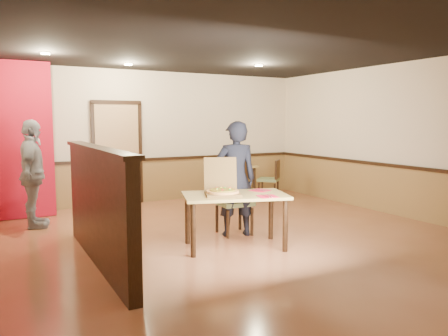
# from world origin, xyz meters

# --- Properties ---
(floor) EXTENTS (7.00, 7.00, 0.00)m
(floor) POSITION_xyz_m (0.00, 0.00, 0.00)
(floor) COLOR #A86341
(floor) RESTS_ON ground
(ceiling) EXTENTS (7.00, 7.00, 0.00)m
(ceiling) POSITION_xyz_m (0.00, 0.00, 2.80)
(ceiling) COLOR black
(ceiling) RESTS_ON wall_back
(wall_back) EXTENTS (7.00, 0.00, 7.00)m
(wall_back) POSITION_xyz_m (0.00, 3.50, 1.40)
(wall_back) COLOR beige
(wall_back) RESTS_ON floor
(wall_right) EXTENTS (0.00, 7.00, 7.00)m
(wall_right) POSITION_xyz_m (3.50, 0.00, 1.40)
(wall_right) COLOR beige
(wall_right) RESTS_ON floor
(wainscot_back) EXTENTS (7.00, 0.04, 0.90)m
(wainscot_back) POSITION_xyz_m (0.00, 3.47, 0.45)
(wainscot_back) COLOR olive
(wainscot_back) RESTS_ON floor
(chair_rail_back) EXTENTS (7.00, 0.06, 0.06)m
(chair_rail_back) POSITION_xyz_m (0.00, 3.45, 0.92)
(chair_rail_back) COLOR black
(chair_rail_back) RESTS_ON wall_back
(wainscot_right) EXTENTS (0.04, 7.00, 0.90)m
(wainscot_right) POSITION_xyz_m (3.47, 0.00, 0.45)
(wainscot_right) COLOR olive
(wainscot_right) RESTS_ON floor
(chair_rail_right) EXTENTS (0.06, 7.00, 0.06)m
(chair_rail_right) POSITION_xyz_m (3.45, 0.00, 0.92)
(chair_rail_right) COLOR black
(chair_rail_right) RESTS_ON wall_right
(back_door) EXTENTS (0.90, 0.06, 2.10)m
(back_door) POSITION_xyz_m (-0.80, 3.46, 1.05)
(back_door) COLOR tan
(back_door) RESTS_ON wall_back
(booth_partition) EXTENTS (0.20, 3.10, 1.44)m
(booth_partition) POSITION_xyz_m (-2.00, -0.20, 0.74)
(booth_partition) COLOR black
(booth_partition) RESTS_ON floor
(red_accent_panel) EXTENTS (1.60, 0.20, 2.78)m
(red_accent_panel) POSITION_xyz_m (-2.90, 3.00, 1.40)
(red_accent_panel) COLOR #AE0C21
(red_accent_panel) RESTS_ON floor
(spot_a) EXTENTS (0.14, 0.14, 0.02)m
(spot_a) POSITION_xyz_m (-2.30, 1.80, 2.78)
(spot_a) COLOR beige
(spot_a) RESTS_ON ceiling
(spot_b) EXTENTS (0.14, 0.14, 0.02)m
(spot_b) POSITION_xyz_m (-0.80, 2.50, 2.78)
(spot_b) COLOR beige
(spot_b) RESTS_ON ceiling
(spot_c) EXTENTS (0.14, 0.14, 0.02)m
(spot_c) POSITION_xyz_m (1.40, 1.50, 2.78)
(spot_c) COLOR beige
(spot_c) RESTS_ON ceiling
(main_table) EXTENTS (1.57, 1.18, 0.75)m
(main_table) POSITION_xyz_m (-0.20, -0.41, 0.64)
(main_table) COLOR tan
(main_table) RESTS_ON floor
(diner_chair) EXTENTS (0.52, 0.52, 0.99)m
(diner_chair) POSITION_xyz_m (0.16, 0.30, 0.54)
(diner_chair) COLOR #647443
(diner_chair) RESTS_ON floor
(side_chair_left) EXTENTS (0.49, 0.49, 0.93)m
(side_chair_left) POSITION_xyz_m (1.44, 2.43, 0.51)
(side_chair_left) COLOR #647443
(side_chair_left) RESTS_ON floor
(side_chair_right) EXTENTS (0.61, 0.61, 0.88)m
(side_chair_right) POSITION_xyz_m (2.38, 2.45, 0.48)
(side_chair_right) COLOR #647443
(side_chair_right) RESTS_ON floor
(side_table) EXTENTS (0.72, 0.72, 0.73)m
(side_table) POSITION_xyz_m (1.88, 3.05, 0.56)
(side_table) COLOR tan
(side_table) RESTS_ON floor
(diner) EXTENTS (0.73, 0.59, 1.75)m
(diner) POSITION_xyz_m (0.13, 0.15, 0.87)
(diner) COLOR black
(diner) RESTS_ON floor
(passerby) EXTENTS (0.65, 1.11, 1.77)m
(passerby) POSITION_xyz_m (-2.53, 2.13, 0.89)
(passerby) COLOR #96959D
(passerby) RESTS_ON floor
(pizza_box) EXTENTS (0.63, 0.67, 0.49)m
(pizza_box) POSITION_xyz_m (-0.37, -0.36, 0.81)
(pizza_box) COLOR brown
(pizza_box) RESTS_ON main_table
(pizza) EXTENTS (0.48, 0.48, 0.03)m
(pizza) POSITION_xyz_m (-0.39, -0.40, 0.80)
(pizza) COLOR #E7A354
(pizza) RESTS_ON pizza_box
(napkin_near) EXTENTS (0.29, 0.29, 0.01)m
(napkin_near) POSITION_xyz_m (0.08, -0.79, 0.75)
(napkin_near) COLOR red
(napkin_near) RESTS_ON main_table
(napkin_far) EXTENTS (0.30, 0.30, 0.01)m
(napkin_far) POSITION_xyz_m (0.27, -0.32, 0.75)
(napkin_far) COLOR red
(napkin_far) RESTS_ON main_table
(condiment) EXTENTS (0.06, 0.06, 0.14)m
(condiment) POSITION_xyz_m (1.92, 3.16, 0.80)
(condiment) COLOR #98571B
(condiment) RESTS_ON side_table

